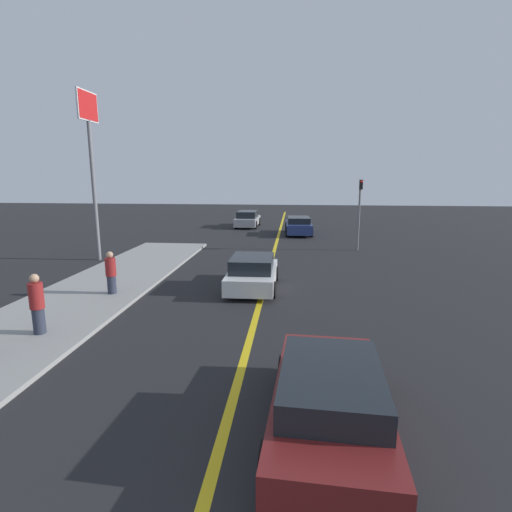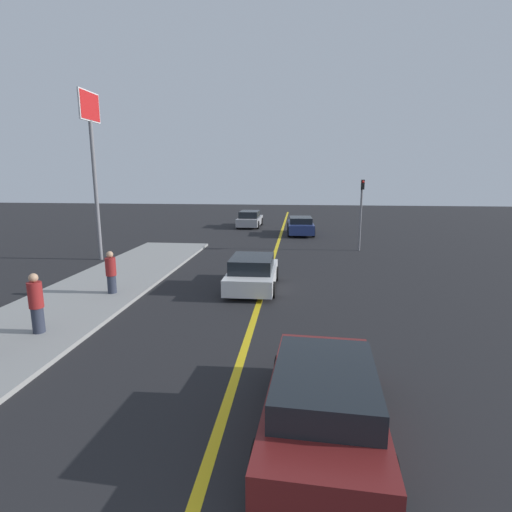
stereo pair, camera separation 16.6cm
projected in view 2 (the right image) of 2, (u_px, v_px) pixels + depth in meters
The scene contains 10 objects.
road_center_line at pixel (270, 269), 18.74m from camera, with size 0.20×60.00×0.01m.
sidewalk_left at pixel (72, 303), 13.58m from camera, with size 3.95×24.06×0.12m.
car_near_right_lane at pixel (323, 400), 6.67m from camera, with size 2.15×4.48×1.31m.
car_ahead_center at pixel (252, 273), 15.47m from camera, with size 1.92×3.88×1.29m.
car_far_distant at pixel (301, 226), 29.65m from camera, with size 2.07×4.21×1.32m.
car_parked_left_lot at pixel (250, 219), 34.10m from camera, with size 1.96×4.27×1.37m.
pedestrian_far_standing at pixel (36, 303), 10.75m from camera, with size 0.37×0.37×1.66m.
pedestrian_by_sign at pixel (111, 272), 14.42m from camera, with size 0.37×0.37×1.55m.
traffic_light at pixel (361, 208), 22.91m from camera, with size 0.18×0.40×4.10m.
roadside_sign at pixel (92, 138), 19.72m from camera, with size 0.20×1.90×8.35m.
Camera 2 is at (1.31, -0.21, 4.34)m, focal length 28.00 mm.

